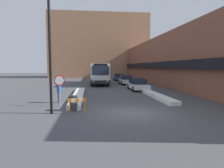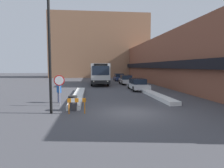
# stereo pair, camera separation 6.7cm
# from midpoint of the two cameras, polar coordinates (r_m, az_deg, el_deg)

# --- Properties ---
(ground_plane) EXTENTS (160.00, 160.00, 0.00)m
(ground_plane) POSITION_cam_midpoint_polar(r_m,az_deg,el_deg) (12.46, 5.40, -8.15)
(ground_plane) COLOR #47474C
(building_row_right) EXTENTS (5.50, 60.00, 7.36)m
(building_row_right) POSITION_cam_midpoint_polar(r_m,az_deg,el_deg) (37.99, 12.88, 6.13)
(building_row_right) COLOR brown
(building_row_right) RESTS_ON ground_plane
(building_backdrop_far) EXTENTS (26.00, 8.00, 16.57)m
(building_backdrop_far) POSITION_cam_midpoint_polar(r_m,az_deg,el_deg) (55.15, -3.79, 10.65)
(building_backdrop_far) COLOR #996B4C
(building_backdrop_far) RESTS_ON ground_plane
(snow_bank_left) EXTENTS (0.90, 11.19, 0.31)m
(snow_bank_left) POSITION_cam_midpoint_polar(r_m,az_deg,el_deg) (18.62, -9.71, -3.33)
(snow_bank_left) COLOR silver
(snow_bank_left) RESTS_ON ground_plane
(snow_bank_right) EXTENTS (0.90, 10.69, 0.31)m
(snow_bank_right) POSITION_cam_midpoint_polar(r_m,az_deg,el_deg) (20.02, 11.44, -2.78)
(snow_bank_right) COLOR silver
(snow_bank_right) RESTS_ON ground_plane
(city_bus) EXTENTS (2.67, 11.39, 3.27)m
(city_bus) POSITION_cam_midpoint_polar(r_m,az_deg,el_deg) (32.65, -3.89, 3.16)
(city_bus) COLOR silver
(city_bus) RESTS_ON ground_plane
(parked_car_front) EXTENTS (1.83, 4.87, 1.39)m
(parked_car_front) POSITION_cam_midpoint_polar(r_m,az_deg,el_deg) (24.29, 7.23, -0.06)
(parked_car_front) COLOR silver
(parked_car_front) RESTS_ON ground_plane
(parked_car_middle) EXTENTS (1.80, 4.60, 1.47)m
(parked_car_middle) POSITION_cam_midpoint_polar(r_m,az_deg,el_deg) (32.20, 3.85, 1.25)
(parked_car_middle) COLOR silver
(parked_car_middle) RESTS_ON ground_plane
(parked_car_back) EXTENTS (1.86, 4.36, 1.46)m
(parked_car_back) POSITION_cam_midpoint_polar(r_m,az_deg,el_deg) (40.00, 1.85, 1.97)
(parked_car_back) COLOR navy
(parked_car_back) RESTS_ON ground_plane
(stop_sign) EXTENTS (0.76, 0.08, 2.23)m
(stop_sign) POSITION_cam_midpoint_polar(r_m,az_deg,el_deg) (14.75, -14.91, 0.09)
(stop_sign) COLOR gray
(stop_sign) RESTS_ON ground_plane
(street_lamp) EXTENTS (1.46, 0.36, 7.45)m
(street_lamp) POSITION_cam_midpoint_polar(r_m,az_deg,el_deg) (12.52, -16.40, 12.59)
(street_lamp) COLOR black
(street_lamp) RESTS_ON ground_plane
(pedestrian) EXTENTS (0.40, 0.47, 1.62)m
(pedestrian) POSITION_cam_midpoint_polar(r_m,az_deg,el_deg) (16.17, -15.00, -1.77)
(pedestrian) COLOR #333851
(pedestrian) RESTS_ON ground_plane
(trash_bin) EXTENTS (0.59, 0.59, 0.95)m
(trash_bin) POSITION_cam_midpoint_polar(r_m,az_deg,el_deg) (13.17, -11.20, -5.39)
(trash_bin) COLOR #38383D
(trash_bin) RESTS_ON ground_plane
(construction_barricade) EXTENTS (1.10, 0.06, 0.94)m
(construction_barricade) POSITION_cam_midpoint_polar(r_m,az_deg,el_deg) (12.18, -10.10, -5.31)
(construction_barricade) COLOR orange
(construction_barricade) RESTS_ON ground_plane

